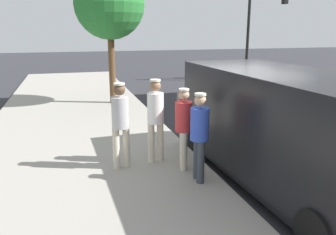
% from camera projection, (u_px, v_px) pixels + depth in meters
% --- Properties ---
extents(ground_plane, '(80.00, 80.00, 0.00)m').
position_uv_depth(ground_plane, '(232.00, 153.00, 8.24)').
color(ground_plane, '#2D2D33').
extents(sidewalk_slab, '(5.00, 32.00, 0.15)m').
position_uv_depth(sidewalk_slab, '(82.00, 166.00, 7.27)').
color(sidewalk_slab, '#9E998E').
rests_on(sidewalk_slab, ground).
extents(parking_meter_near, '(0.14, 0.18, 1.52)m').
position_uv_depth(parking_meter_near, '(181.00, 111.00, 7.43)').
color(parking_meter_near, gray).
rests_on(parking_meter_near, sidewalk_slab).
extents(pedestrian_in_red, '(0.34, 0.35, 1.64)m').
position_uv_depth(pedestrian_in_red, '(184.00, 124.00, 6.77)').
color(pedestrian_in_red, beige).
rests_on(pedestrian_in_red, sidewalk_slab).
extents(pedestrian_in_blue, '(0.34, 0.36, 1.65)m').
position_uv_depth(pedestrian_in_blue, '(200.00, 132.00, 6.20)').
color(pedestrian_in_blue, '#383D47').
rests_on(pedestrian_in_blue, sidewalk_slab).
extents(pedestrian_in_gray, '(0.35, 0.34, 1.74)m').
position_uv_depth(pedestrian_in_gray, '(120.00, 120.00, 6.79)').
color(pedestrian_in_gray, beige).
rests_on(pedestrian_in_gray, sidewalk_slab).
extents(pedestrian_in_white, '(0.35, 0.34, 1.76)m').
position_uv_depth(pedestrian_in_white, '(156.00, 115.00, 7.10)').
color(pedestrian_in_white, beige).
rests_on(pedestrian_in_white, sidewalk_slab).
extents(parked_van, '(2.29, 5.27, 2.15)m').
position_uv_depth(parked_van, '(285.00, 126.00, 6.36)').
color(parked_van, black).
rests_on(parked_van, ground).
extents(traffic_light_corner, '(2.48, 0.42, 5.20)m').
position_uv_depth(traffic_light_corner, '(262.00, 17.00, 19.06)').
color(traffic_light_corner, black).
rests_on(traffic_light_corner, ground).
extents(street_tree, '(2.54, 2.54, 4.89)m').
position_uv_depth(street_tree, '(109.00, 4.00, 12.32)').
color(street_tree, brown).
rests_on(street_tree, sidewalk_slab).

